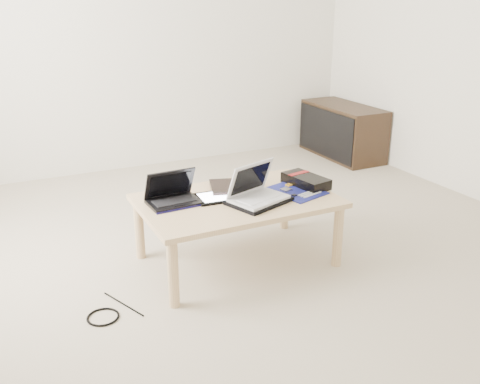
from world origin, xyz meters
name	(u,v)px	position (x,y,z in m)	size (l,w,h in m)	color
ground	(246,251)	(0.00, 0.00, 0.00)	(4.00, 4.00, 0.00)	#B8A995
coffee_table	(237,206)	(-0.11, -0.10, 0.35)	(1.10, 0.70, 0.40)	tan
media_cabinet	(342,131)	(1.77, 1.45, 0.25)	(0.41, 0.90, 0.50)	#322314
book	(236,187)	(-0.05, 0.04, 0.41)	(0.36, 0.33, 0.03)	black
netbook	(173,196)	(-0.46, 0.00, 0.44)	(0.29, 0.22, 0.19)	black
tablet	(218,197)	(-0.21, -0.04, 0.41)	(0.27, 0.21, 0.01)	black
remote	(262,189)	(0.08, -0.04, 0.41)	(0.06, 0.21, 0.02)	#A8A8AD
neoprene_sleeve	(259,201)	(-0.03, -0.21, 0.41)	(0.33, 0.24, 0.02)	black
white_laptop	(256,192)	(-0.04, -0.20, 0.46)	(0.35, 0.30, 0.21)	silver
motherboard	(295,191)	(0.25, -0.15, 0.40)	(0.33, 0.37, 0.01)	#0D1258
gpu_box	(306,181)	(0.36, -0.09, 0.43)	(0.20, 0.32, 0.07)	black
cable_coil	(215,198)	(-0.23, -0.05, 0.41)	(0.11, 0.11, 0.01)	black
floor_cable_coil	(103,317)	(-0.96, -0.35, 0.01)	(0.16, 0.16, 0.01)	black
floor_cable_trail	(123,304)	(-0.84, -0.27, 0.00)	(0.01, 0.01, 0.32)	black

